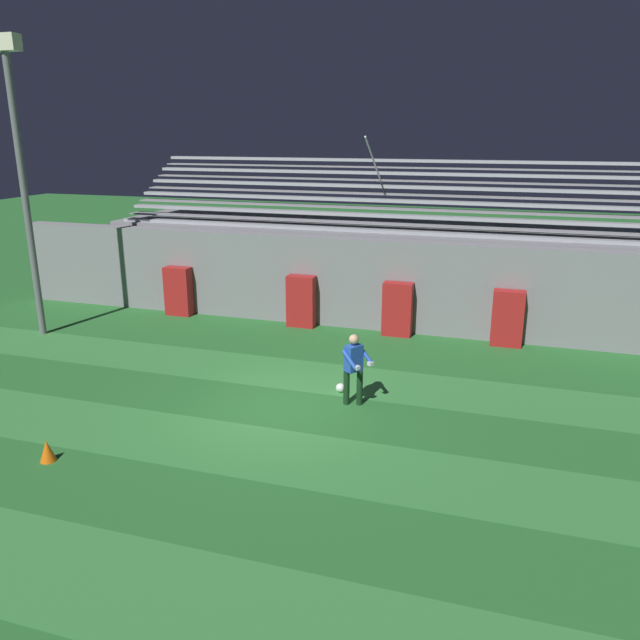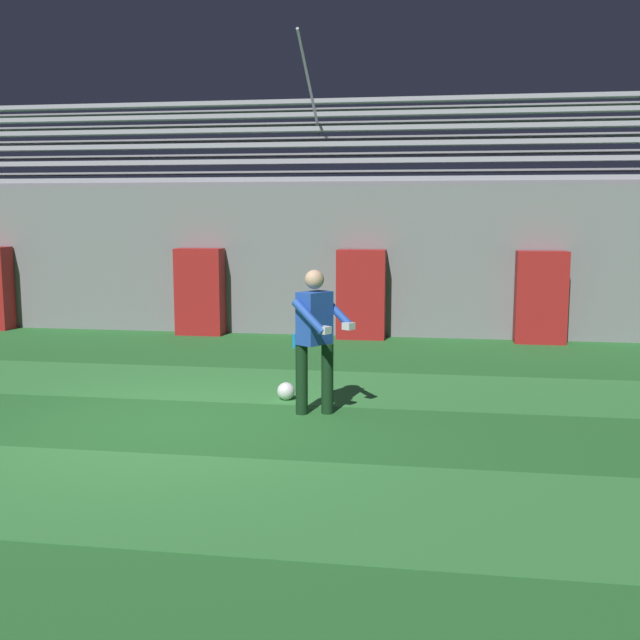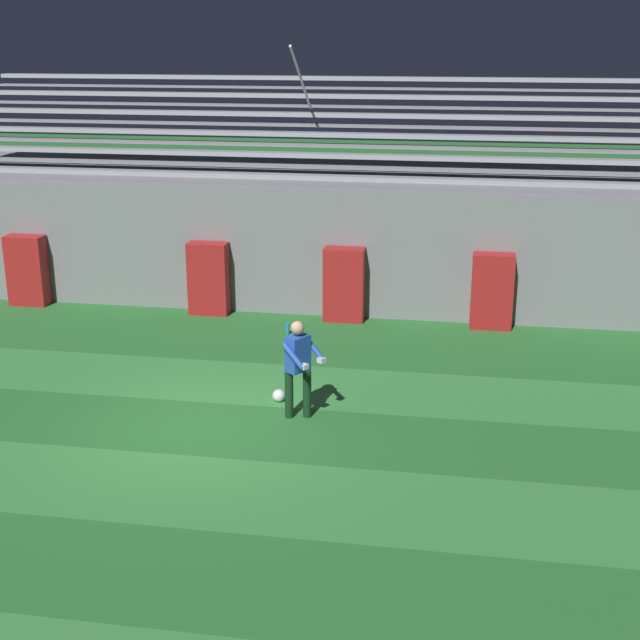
# 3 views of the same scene
# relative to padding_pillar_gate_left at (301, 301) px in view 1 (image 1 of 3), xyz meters

# --- Properties ---
(ground_plane) EXTENTS (80.00, 80.00, 0.00)m
(ground_plane) POSITION_rel_padding_pillar_gate_left_xyz_m (1.53, -5.95, -0.82)
(ground_plane) COLOR #286B2D
(turf_stripe_near) EXTENTS (28.00, 2.00, 0.01)m
(turf_stripe_near) POSITION_rel_padding_pillar_gate_left_xyz_m (1.53, -11.95, -0.81)
(turf_stripe_near) COLOR #38843D
(turf_stripe_near) RESTS_ON ground
(turf_stripe_mid) EXTENTS (28.00, 2.00, 0.01)m
(turf_stripe_mid) POSITION_rel_padding_pillar_gate_left_xyz_m (1.53, -7.95, -0.81)
(turf_stripe_mid) COLOR #38843D
(turf_stripe_mid) RESTS_ON ground
(turf_stripe_far) EXTENTS (28.00, 2.00, 0.01)m
(turf_stripe_far) POSITION_rel_padding_pillar_gate_left_xyz_m (1.53, -3.94, -0.81)
(turf_stripe_far) COLOR #38843D
(turf_stripe_far) RESTS_ON ground
(back_wall) EXTENTS (24.00, 0.60, 2.80)m
(back_wall) POSITION_rel_padding_pillar_gate_left_xyz_m (1.53, 0.55, 0.58)
(back_wall) COLOR gray
(back_wall) RESTS_ON ground
(padding_pillar_gate_left) EXTENTS (0.88, 0.44, 1.63)m
(padding_pillar_gate_left) POSITION_rel_padding_pillar_gate_left_xyz_m (0.00, 0.00, 0.00)
(padding_pillar_gate_left) COLOR #B21E1E
(padding_pillar_gate_left) RESTS_ON ground
(padding_pillar_gate_right) EXTENTS (0.88, 0.44, 1.63)m
(padding_pillar_gate_right) POSITION_rel_padding_pillar_gate_left_xyz_m (3.07, 0.00, 0.00)
(padding_pillar_gate_right) COLOR #B21E1E
(padding_pillar_gate_right) RESTS_ON ground
(padding_pillar_far_left) EXTENTS (0.88, 0.44, 1.63)m
(padding_pillar_far_left) POSITION_rel_padding_pillar_gate_left_xyz_m (-4.35, 0.00, 0.00)
(padding_pillar_far_left) COLOR #B21E1E
(padding_pillar_far_left) RESTS_ON ground
(padding_pillar_far_right) EXTENTS (0.88, 0.44, 1.63)m
(padding_pillar_far_right) POSITION_rel_padding_pillar_gate_left_xyz_m (6.26, 0.00, 0.00)
(padding_pillar_far_right) COLOR #B21E1E
(padding_pillar_far_right) RESTS_ON ground
(bleacher_stand) EXTENTS (18.00, 4.75, 5.83)m
(bleacher_stand) POSITION_rel_padding_pillar_gate_left_xyz_m (1.53, 3.24, 0.69)
(bleacher_stand) COLOR gray
(bleacher_stand) RESTS_ON ground
(floodlight_pole) EXTENTS (0.90, 0.36, 8.47)m
(floodlight_pole) POSITION_rel_padding_pillar_gate_left_xyz_m (-7.33, -3.09, 4.50)
(floodlight_pole) COLOR slate
(floodlight_pole) RESTS_ON ground
(goalkeeper) EXTENTS (0.72, 0.74, 1.67)m
(goalkeeper) POSITION_rel_padding_pillar_gate_left_xyz_m (3.06, -5.28, 0.14)
(goalkeeper) COLOR #143319
(goalkeeper) RESTS_ON ground
(soccer_ball) EXTENTS (0.22, 0.22, 0.22)m
(soccer_ball) POSITION_rel_padding_pillar_gate_left_xyz_m (2.59, -4.69, -0.71)
(soccer_ball) COLOR white
(soccer_ball) RESTS_ON ground
(traffic_cone) EXTENTS (0.30, 0.30, 0.42)m
(traffic_cone) POSITION_rel_padding_pillar_gate_left_xyz_m (-1.81, -9.45, -0.61)
(traffic_cone) COLOR orange
(traffic_cone) RESTS_ON ground
(water_bottle) EXTENTS (0.07, 0.07, 0.24)m
(water_bottle) POSITION_rel_padding_pillar_gate_left_xyz_m (2.03, -1.14, -0.70)
(water_bottle) COLOR #1E8CD8
(water_bottle) RESTS_ON ground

